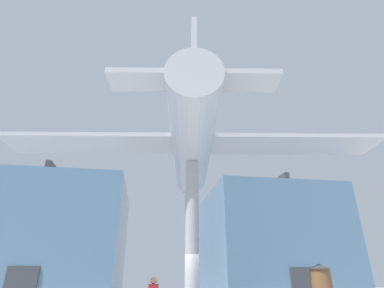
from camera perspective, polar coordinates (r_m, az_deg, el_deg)
glass_pavilion_left at (r=27.04m, az=-24.61°, el=-16.45°), size 10.37×11.18×9.17m
glass_pavilion_right at (r=28.24m, az=14.20°, el=-18.05°), size 10.37×11.18×9.17m
support_pylon_central at (r=12.42m, az=-0.00°, el=-17.32°), size 0.56×0.56×6.30m
suspended_airplane at (r=13.68m, az=-0.01°, el=-0.26°), size 16.67×12.01×3.14m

